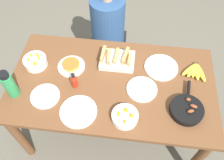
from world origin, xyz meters
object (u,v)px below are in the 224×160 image
(empty_plate_mid_edge, at_px, (161,67))
(frittata_plate_center, at_px, (71,66))
(melon_tray, at_px, (117,60))
(skillet, at_px, (187,109))
(water_bottle, at_px, (9,85))
(hot_sauce_bottle, at_px, (74,81))
(fruit_bowl_mango, at_px, (35,61))
(fruit_bowl_citrus, at_px, (125,116))
(empty_plate_far_left, at_px, (45,96))
(empty_plate_far_right, at_px, (142,89))
(banana_bunch, at_px, (195,71))
(empty_plate_near_front, at_px, (78,112))
(person_figure, at_px, (108,39))

(empty_plate_mid_edge, bearing_deg, frittata_plate_center, -173.65)
(melon_tray, distance_m, skillet, 0.65)
(skillet, xyz_separation_m, water_bottle, (-1.24, -0.00, 0.09))
(water_bottle, height_order, hot_sauce_bottle, water_bottle)
(melon_tray, xyz_separation_m, fruit_bowl_mango, (-0.64, -0.10, 0.00))
(fruit_bowl_mango, distance_m, fruit_bowl_citrus, 0.84)
(frittata_plate_center, distance_m, empty_plate_far_left, 0.32)
(empty_plate_far_right, distance_m, empty_plate_mid_edge, 0.27)
(banana_bunch, distance_m, frittata_plate_center, 0.97)
(empty_plate_far_left, height_order, hot_sauce_bottle, hot_sauce_bottle)
(empty_plate_far_right, height_order, fruit_bowl_citrus, fruit_bowl_citrus)
(empty_plate_near_front, bearing_deg, fruit_bowl_citrus, -1.69)
(melon_tray, height_order, frittata_plate_center, melon_tray)
(frittata_plate_center, bearing_deg, hot_sauce_bottle, -68.62)
(melon_tray, relative_size, water_bottle, 1.11)
(empty_plate_near_front, height_order, person_figure, person_figure)
(skillet, xyz_separation_m, fruit_bowl_citrus, (-0.42, -0.11, 0.00))
(skillet, bearing_deg, frittata_plate_center, 79.02)
(skillet, relative_size, person_figure, 0.30)
(banana_bunch, relative_size, hot_sauce_bottle, 1.43)
(melon_tray, xyz_separation_m, person_figure, (-0.14, 0.51, -0.29))
(empty_plate_far_right, distance_m, hot_sauce_bottle, 0.50)
(water_bottle, bearing_deg, frittata_plate_center, 39.37)
(skillet, xyz_separation_m, empty_plate_near_front, (-0.74, -0.10, -0.02))
(empty_plate_mid_edge, relative_size, water_bottle, 1.09)
(empty_plate_near_front, bearing_deg, skillet, 7.56)
(water_bottle, bearing_deg, banana_bunch, 15.35)
(empty_plate_far_left, bearing_deg, water_bottle, 179.88)
(hot_sauce_bottle, bearing_deg, empty_plate_near_front, -71.83)
(banana_bunch, distance_m, empty_plate_near_front, 0.94)
(melon_tray, bearing_deg, fruit_bowl_mango, -170.89)
(empty_plate_far_right, bearing_deg, melon_tray, 131.63)
(frittata_plate_center, bearing_deg, empty_plate_far_left, -113.32)
(frittata_plate_center, bearing_deg, fruit_bowl_citrus, -40.65)
(banana_bunch, height_order, hot_sauce_bottle, hot_sauce_bottle)
(fruit_bowl_mango, bearing_deg, empty_plate_far_left, -61.16)
(skillet, distance_m, empty_plate_near_front, 0.75)
(skillet, bearing_deg, empty_plate_mid_edge, 32.34)
(empty_plate_far_left, distance_m, empty_plate_mid_edge, 0.91)
(banana_bunch, height_order, frittata_plate_center, frittata_plate_center)
(banana_bunch, height_order, empty_plate_far_right, banana_bunch)
(banana_bunch, height_order, melon_tray, melon_tray)
(empty_plate_near_front, relative_size, fruit_bowl_mango, 1.43)
(banana_bunch, bearing_deg, person_figure, 144.94)
(banana_bunch, bearing_deg, empty_plate_near_front, -151.09)
(frittata_plate_center, relative_size, empty_plate_far_right, 0.94)
(fruit_bowl_mango, bearing_deg, banana_bunch, 3.66)
(fruit_bowl_citrus, bearing_deg, empty_plate_far_left, 170.15)
(empty_plate_far_right, bearing_deg, empty_plate_far_left, -167.97)
(water_bottle, bearing_deg, empty_plate_mid_edge, 19.30)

